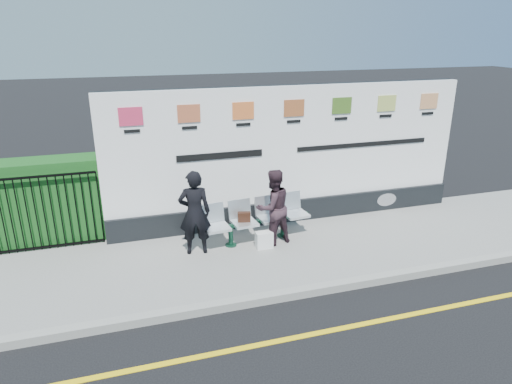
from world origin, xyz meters
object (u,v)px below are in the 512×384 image
bench (257,230)px  woman_left (195,213)px  billboard (291,165)px  woman_right (273,207)px

bench → woman_left: (-1.29, -0.15, 0.60)m
billboard → woman_right: 1.38m
woman_left → woman_right: bearing=-175.0°
billboard → woman_right: billboard is taller
billboard → bench: bearing=-140.8°
woman_left → woman_right: 1.56m
billboard → bench: billboard is taller
billboard → woman_left: 2.57m
billboard → woman_right: (-0.76, -1.02, -0.52)m
bench → woman_right: woman_right is taller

